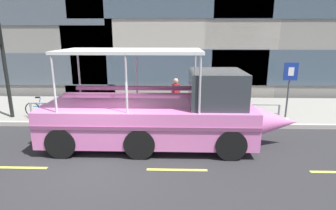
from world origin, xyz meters
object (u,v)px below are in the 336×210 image
Objects in this scene: parking_sign at (290,81)px; duck_tour_boat at (164,114)px; leaned_bicycle at (44,109)px; pedestrian_near_bow at (214,91)px; traffic_light_pole at (3,62)px; pedestrian_mid_left at (176,93)px.

duck_tour_boat is at bearing -154.45° from parking_sign.
leaned_bicycle is 7.98m from pedestrian_near_bow.
pedestrian_near_bow is at bearing 7.61° from leaned_bicycle.
duck_tour_boat is (7.11, -2.51, -1.58)m from traffic_light_pole.
pedestrian_near_bow is at bearing 160.80° from parking_sign.
duck_tour_boat is 4.28m from pedestrian_near_bow.
parking_sign is 1.46× the size of pedestrian_mid_left.
pedestrian_mid_left is (0.42, 3.21, 0.09)m from duck_tour_boat.
pedestrian_mid_left is (6.04, 0.63, 0.67)m from leaned_bicycle.
pedestrian_mid_left is at bearing 5.32° from traffic_light_pole.
traffic_light_pole is 0.46× the size of duck_tour_boat.
pedestrian_near_bow is 1.89m from pedestrian_mid_left.
parking_sign is at bearing 25.55° from duck_tour_boat.
duck_tour_boat is 5.29× the size of pedestrian_near_bow.
duck_tour_boat is at bearing -97.51° from pedestrian_mid_left.
pedestrian_mid_left is at bearing -167.04° from pedestrian_near_bow.
traffic_light_pole is 7.72m from pedestrian_mid_left.
traffic_light_pole is 2.40× the size of leaned_bicycle.
pedestrian_mid_left is (7.54, 0.70, -1.49)m from traffic_light_pole.
parking_sign reaches higher than pedestrian_mid_left.
parking_sign is at bearing -7.53° from pedestrian_mid_left.
duck_tour_boat reaches higher than leaned_bicycle.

